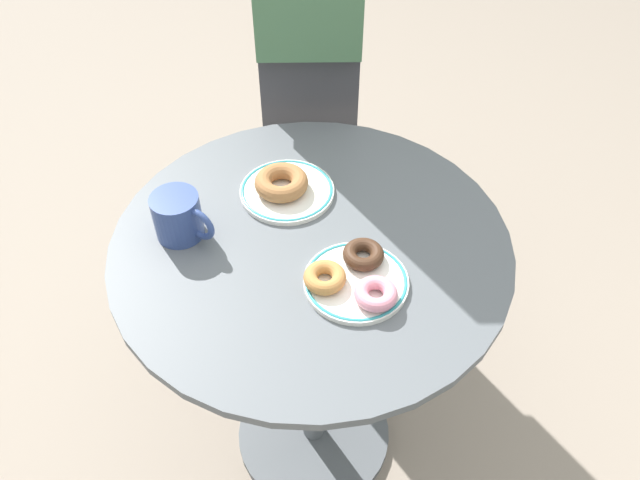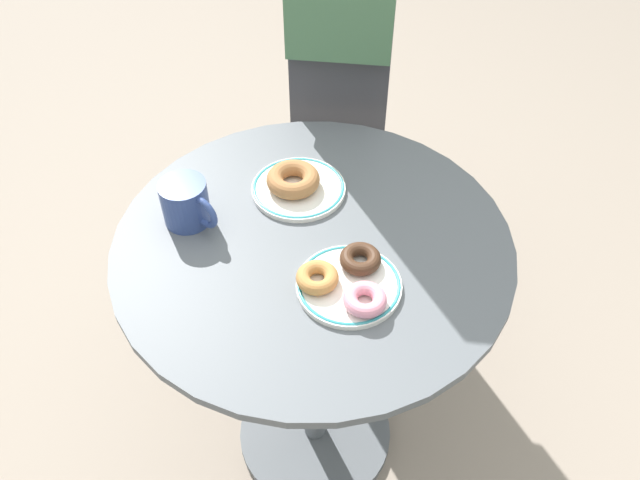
% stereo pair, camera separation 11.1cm
% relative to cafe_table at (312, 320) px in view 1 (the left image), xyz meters
% --- Properties ---
extents(ground_plane, '(7.00, 7.00, 0.02)m').
position_rel_cafe_table_xyz_m(ground_plane, '(0.00, 0.00, -0.52)').
color(ground_plane, gray).
extents(cafe_table, '(0.73, 0.73, 0.75)m').
position_rel_cafe_table_xyz_m(cafe_table, '(0.00, 0.00, 0.00)').
color(cafe_table, '#565B60').
rests_on(cafe_table, ground).
extents(plate_left, '(0.18, 0.18, 0.01)m').
position_rel_cafe_table_xyz_m(plate_left, '(-0.13, 0.04, 0.25)').
color(plate_left, white).
rests_on(plate_left, cafe_table).
extents(plate_right, '(0.18, 0.18, 0.01)m').
position_rel_cafe_table_xyz_m(plate_right, '(0.13, -0.00, 0.25)').
color(plate_right, white).
rests_on(plate_right, cafe_table).
extents(donut_cinnamon, '(0.15, 0.15, 0.03)m').
position_rel_cafe_table_xyz_m(donut_cinnamon, '(-0.14, 0.03, 0.27)').
color(donut_cinnamon, '#A36B3D').
rests_on(donut_cinnamon, plate_left).
extents(donut_pink_frosted, '(0.09, 0.09, 0.02)m').
position_rel_cafe_table_xyz_m(donut_pink_frosted, '(0.18, -0.00, 0.27)').
color(donut_pink_frosted, pink).
rests_on(donut_pink_frosted, plate_right).
extents(donut_chocolate, '(0.09, 0.09, 0.02)m').
position_rel_cafe_table_xyz_m(donut_chocolate, '(0.10, 0.04, 0.27)').
color(donut_chocolate, '#422819').
rests_on(donut_chocolate, plate_right).
extents(donut_old_fashioned, '(0.09, 0.09, 0.02)m').
position_rel_cafe_table_xyz_m(donut_old_fashioned, '(0.10, -0.05, 0.27)').
color(donut_old_fashioned, '#BC7F42').
rests_on(donut_old_fashioned, plate_right).
extents(coffee_mug, '(0.12, 0.09, 0.09)m').
position_rel_cafe_table_xyz_m(coffee_mug, '(-0.15, -0.18, 0.29)').
color(coffee_mug, '#334784').
rests_on(coffee_mug, cafe_table).
extents(person_figure, '(0.46, 0.42, 1.65)m').
position_rel_cafe_table_xyz_m(person_figure, '(-0.48, 0.34, 0.31)').
color(person_figure, '#3D3D42').
rests_on(person_figure, ground).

